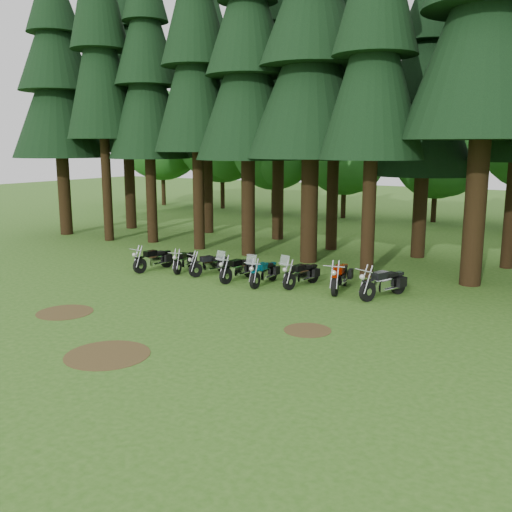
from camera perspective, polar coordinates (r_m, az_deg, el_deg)
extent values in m
plane|color=#32651A|center=(18.81, -7.94, -5.50)|extent=(120.00, 120.00, 0.00)
cylinder|color=#302010|center=(36.23, -18.64, 6.41)|extent=(0.73, 0.73, 5.51)
cone|color=black|center=(36.24, -19.17, 14.75)|extent=(5.49, 5.49, 6.89)
cone|color=black|center=(36.63, -19.51, 19.82)|extent=(4.39, 4.39, 5.82)
cylinder|color=#302010|center=(33.07, -14.72, 7.34)|extent=(0.52, 0.52, 6.77)
cone|color=black|center=(33.33, -15.29, 18.53)|extent=(3.92, 3.92, 8.47)
cylinder|color=#302010|center=(31.97, -10.43, 6.28)|extent=(0.58, 0.58, 5.53)
cone|color=black|center=(31.99, -10.77, 15.77)|extent=(4.32, 4.32, 6.91)
cone|color=black|center=(32.43, -10.99, 21.52)|extent=(3.46, 3.46, 5.83)
cylinder|color=#302010|center=(29.49, -5.77, 6.47)|extent=(0.58, 0.58, 5.99)
cone|color=black|center=(29.59, -6.00, 17.61)|extent=(4.32, 4.32, 7.49)
cylinder|color=#302010|center=(27.66, -0.79, 5.78)|extent=(0.66, 0.66, 5.57)
cone|color=black|center=(27.69, -0.82, 16.84)|extent=(4.95, 4.95, 6.96)
cone|color=black|center=(28.21, -0.84, 23.49)|extent=(3.96, 3.96, 5.87)
cylinder|color=#302010|center=(26.09, 5.37, 5.56)|extent=(0.77, 0.77, 5.70)
cone|color=black|center=(26.14, 5.59, 17.55)|extent=(5.81, 5.81, 7.12)
cylinder|color=#302010|center=(23.46, 11.22, 4.80)|extent=(0.55, 0.55, 5.71)
cone|color=black|center=(23.52, 11.74, 18.16)|extent=(4.15, 4.15, 7.14)
cylinder|color=#302010|center=(23.08, 21.13, 5.30)|extent=(0.80, 0.80, 6.62)
cone|color=black|center=(23.40, 22.27, 20.93)|extent=(5.98, 5.98, 8.27)
cylinder|color=#302010|center=(37.80, -12.51, 7.16)|extent=(0.67, 0.67, 5.87)
cone|color=black|center=(37.86, -12.88, 15.68)|extent=(5.00, 5.00, 7.33)
cone|color=black|center=(38.31, -13.12, 20.84)|extent=(4.00, 4.00, 6.19)
cylinder|color=#302010|center=(35.14, -4.83, 6.83)|extent=(0.60, 0.60, 5.53)
cone|color=black|center=(35.15, -4.97, 15.47)|extent=(4.52, 4.52, 6.91)
cone|color=black|center=(35.56, -5.06, 20.72)|extent=(3.62, 3.62, 5.83)
cylinder|color=#302010|center=(32.54, 2.21, 6.55)|extent=(0.65, 0.65, 5.55)
cone|color=black|center=(32.56, 2.28, 15.94)|extent=(4.85, 4.85, 6.94)
cone|color=black|center=(33.00, 2.33, 21.62)|extent=(3.88, 3.88, 5.86)
cylinder|color=#302010|center=(29.44, 7.64, 5.96)|extent=(0.58, 0.58, 5.52)
cone|color=black|center=(29.45, 7.91, 16.26)|extent=(4.35, 4.35, 6.90)
cone|color=black|center=(29.93, 8.09, 22.48)|extent=(3.48, 3.48, 5.83)
cylinder|color=#302010|center=(28.27, 16.07, 4.58)|extent=(0.66, 0.66, 4.70)
cone|color=black|center=(28.16, 16.57, 13.71)|extent=(4.94, 4.94, 5.87)
cone|color=black|center=(28.44, 16.90, 19.28)|extent=(3.95, 3.95, 4.96)
cylinder|color=#302010|center=(27.05, 24.16, 4.70)|extent=(0.53, 0.53, 5.56)
cylinder|color=#302010|center=(52.14, -9.24, 6.89)|extent=(0.36, 0.36, 3.33)
sphere|color=#235C23|center=(52.02, -9.40, 11.77)|extent=(7.78, 7.78, 7.78)
sphere|color=#235C23|center=(50.47, -8.88, 10.93)|extent=(5.55, 5.55, 5.55)
cylinder|color=#302010|center=(48.78, -3.37, 6.71)|extent=(0.36, 0.36, 3.29)
sphere|color=#235C23|center=(48.65, -3.43, 11.87)|extent=(7.69, 7.69, 7.69)
sphere|color=#235C23|center=(47.17, -2.70, 10.97)|extent=(5.49, 5.49, 5.49)
cylinder|color=#302010|center=(44.94, 1.78, 6.04)|extent=(0.36, 0.36, 2.80)
sphere|color=#235C23|center=(44.77, 1.81, 10.80)|extent=(6.53, 6.53, 6.53)
sphere|color=#235C23|center=(43.58, 2.60, 9.93)|extent=(4.67, 4.67, 4.67)
cylinder|color=#302010|center=(42.70, 8.74, 5.48)|extent=(0.36, 0.36, 2.55)
sphere|color=#235C23|center=(42.51, 8.87, 10.05)|extent=(5.95, 5.95, 5.95)
sphere|color=#235C23|center=(41.51, 9.79, 9.17)|extent=(4.25, 4.25, 4.25)
cylinder|color=#302010|center=(41.82, 17.37, 4.94)|extent=(0.36, 0.36, 2.47)
sphere|color=#235C23|center=(41.63, 17.64, 9.45)|extent=(5.76, 5.76, 5.76)
sphere|color=#235C23|center=(40.77, 18.72, 8.55)|extent=(4.12, 4.12, 4.12)
cylinder|color=#4C3D1E|center=(19.52, -18.58, -5.35)|extent=(1.80, 1.80, 0.01)
cylinder|color=#4C3D1E|center=(16.85, 5.17, -7.39)|extent=(1.40, 1.40, 0.01)
cylinder|color=#4C3D1E|center=(15.39, -14.63, -9.53)|extent=(2.20, 2.20, 0.01)
cylinder|color=black|center=(24.47, -11.53, -0.96)|extent=(0.22, 0.66, 0.65)
cylinder|color=black|center=(25.44, -8.90, -0.41)|extent=(0.22, 0.66, 0.65)
cube|color=silver|center=(24.96, -10.11, -0.47)|extent=(0.36, 0.72, 0.33)
cube|color=black|center=(24.75, -10.53, 0.26)|extent=(0.36, 0.57, 0.24)
cube|color=black|center=(25.05, -9.75, 0.32)|extent=(0.36, 0.57, 0.12)
cylinder|color=black|center=(24.02, -7.87, -1.14)|extent=(0.27, 0.60, 0.59)
cylinder|color=black|center=(25.24, -6.54, -0.51)|extent=(0.27, 0.60, 0.59)
cube|color=silver|center=(24.65, -7.15, -0.62)|extent=(0.40, 0.67, 0.30)
cube|color=black|center=(24.41, -7.37, 0.03)|extent=(0.38, 0.54, 0.21)
cube|color=black|center=(24.78, -6.97, 0.12)|extent=(0.38, 0.54, 0.11)
cylinder|color=black|center=(23.41, -6.07, -1.41)|extent=(0.32, 0.60, 0.59)
cylinder|color=black|center=(24.16, -3.27, -0.97)|extent=(0.32, 0.60, 0.59)
cube|color=silver|center=(23.79, -4.56, -0.98)|extent=(0.45, 0.68, 0.31)
cube|color=black|center=(23.61, -4.99, -0.28)|extent=(0.42, 0.56, 0.22)
cube|color=black|center=(23.84, -4.16, -0.24)|extent=(0.42, 0.56, 0.11)
cylinder|color=black|center=(22.17, -3.03, -2.02)|extent=(0.21, 0.64, 0.63)
cylinder|color=black|center=(23.28, -0.62, -1.37)|extent=(0.21, 0.64, 0.63)
cube|color=silver|center=(22.74, -1.72, -1.45)|extent=(0.34, 0.70, 0.33)
cube|color=black|center=(22.50, -2.09, -0.69)|extent=(0.35, 0.56, 0.23)
cube|color=black|center=(22.84, -1.37, -0.61)|extent=(0.35, 0.56, 0.12)
cube|color=silver|center=(21.78, -3.56, 0.04)|extent=(0.41, 0.17, 0.38)
cylinder|color=black|center=(21.43, -0.10, -2.46)|extent=(0.17, 0.64, 0.63)
cylinder|color=black|center=(22.72, 1.67, -1.68)|extent=(0.17, 0.64, 0.63)
cube|color=silver|center=(22.09, 0.87, -1.82)|extent=(0.31, 0.69, 0.33)
cube|color=#045070|center=(21.83, 0.60, -1.05)|extent=(0.32, 0.55, 0.23)
cube|color=black|center=(22.22, 1.13, -0.93)|extent=(0.32, 0.55, 0.12)
cube|color=silver|center=(21.00, -0.47, -0.35)|extent=(0.41, 0.15, 0.38)
cylinder|color=black|center=(21.29, 3.35, -2.57)|extent=(0.24, 0.65, 0.63)
cylinder|color=black|center=(22.44, 5.72, -1.90)|extent=(0.24, 0.65, 0.63)
cube|color=silver|center=(21.87, 4.65, -1.98)|extent=(0.38, 0.71, 0.33)
cube|color=black|center=(21.63, 4.31, -1.19)|extent=(0.38, 0.57, 0.23)
cube|color=black|center=(21.98, 5.01, -1.11)|extent=(0.38, 0.57, 0.12)
cube|color=silver|center=(20.88, 2.89, -0.43)|extent=(0.42, 0.19, 0.38)
cylinder|color=black|center=(20.58, 7.91, -3.03)|extent=(0.30, 0.73, 0.71)
cylinder|color=black|center=(22.17, 8.78, -2.03)|extent=(0.30, 0.73, 0.71)
cube|color=silver|center=(21.40, 8.40, -2.22)|extent=(0.45, 0.80, 0.37)
cube|color=#A41801|center=(21.08, 8.30, -1.34)|extent=(0.44, 0.65, 0.26)
cube|color=black|center=(21.56, 8.55, -1.19)|extent=(0.44, 0.65, 0.13)
cylinder|color=black|center=(20.05, 11.09, -3.51)|extent=(0.39, 0.71, 0.71)
cylinder|color=black|center=(21.30, 14.05, -2.78)|extent=(0.39, 0.71, 0.71)
cube|color=silver|center=(20.69, 12.72, -2.85)|extent=(0.54, 0.81, 0.36)
cube|color=black|center=(20.42, 12.32, -1.91)|extent=(0.51, 0.66, 0.26)
cube|color=black|center=(20.80, 13.19, -1.83)|extent=(0.51, 0.66, 0.13)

